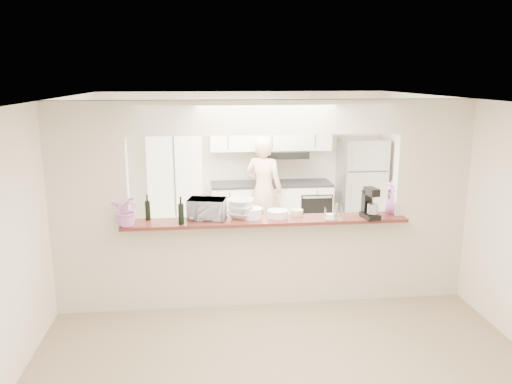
{
  "coord_description": "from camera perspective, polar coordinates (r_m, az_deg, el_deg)",
  "views": [
    {
      "loc": [
        -0.74,
        -5.74,
        2.77
      ],
      "look_at": [
        -0.08,
        0.3,
        1.35
      ],
      "focal_mm": 35.0,
      "sensor_mm": 36.0,
      "label": 1
    }
  ],
  "objects": [
    {
      "name": "plate_stack_b",
      "position": [
        6.04,
        2.5,
        -2.51
      ],
      "size": [
        0.25,
        0.25,
        0.09
      ],
      "color": "white",
      "rests_on": "bar_counter"
    },
    {
      "name": "flower_left",
      "position": [
        5.85,
        -14.47,
        -2.04
      ],
      "size": [
        0.41,
        0.38,
        0.37
      ],
      "primitive_type": "imported",
      "rotation": [
        0.0,
        0.0,
        -0.33
      ],
      "color": "#D671C1",
      "rests_on": "bar_counter"
    },
    {
      "name": "floor",
      "position": [
        6.41,
        1.04,
        -12.39
      ],
      "size": [
        6.0,
        6.0,
        0.0
      ],
      "primitive_type": "plane",
      "color": "gray",
      "rests_on": "ground"
    },
    {
      "name": "plate_stack_a",
      "position": [
        6.02,
        -0.47,
        -2.4
      ],
      "size": [
        0.26,
        0.26,
        0.12
      ],
      "color": "white",
      "rests_on": "bar_counter"
    },
    {
      "name": "partition",
      "position": [
        5.93,
        1.1,
        0.65
      ],
      "size": [
        5.0,
        0.15,
        2.5
      ],
      "color": "beige",
      "rests_on": "floor"
    },
    {
      "name": "kitchen_cabinets",
      "position": [
        8.67,
        -2.43,
        1.22
      ],
      "size": [
        3.15,
        0.62,
        2.25
      ],
      "color": "white",
      "rests_on": "floor"
    },
    {
      "name": "serving_bowls",
      "position": [
        6.01,
        -1.81,
        -1.91
      ],
      "size": [
        0.4,
        0.4,
        0.23
      ],
      "primitive_type": "imported",
      "rotation": [
        0.0,
        0.0,
        -0.37
      ],
      "color": "silver",
      "rests_on": "bar_counter"
    },
    {
      "name": "stand_mixer",
      "position": [
        6.13,
        12.91,
        -1.4
      ],
      "size": [
        0.2,
        0.28,
        0.38
      ],
      "color": "black",
      "rests_on": "bar_counter"
    },
    {
      "name": "red_bowl",
      "position": [
        6.11,
        2.13,
        -2.42
      ],
      "size": [
        0.15,
        0.15,
        0.07
      ],
      "primitive_type": "cylinder",
      "color": "maroon",
      "rests_on": "bar_counter"
    },
    {
      "name": "refrigerator",
      "position": [
        9.05,
        11.89,
        0.65
      ],
      "size": [
        0.75,
        0.7,
        1.7
      ],
      "primitive_type": "cube",
      "color": "#B2B2B7",
      "rests_on": "floor"
    },
    {
      "name": "tan_bowl",
      "position": [
        6.15,
        4.69,
        -2.34
      ],
      "size": [
        0.15,
        0.15,
        0.07
      ],
      "primitive_type": "cylinder",
      "color": "beige",
      "rests_on": "bar_counter"
    },
    {
      "name": "wine_bottle_b",
      "position": [
        5.81,
        -8.56,
        -2.45
      ],
      "size": [
        0.07,
        0.07,
        0.33
      ],
      "color": "black",
      "rests_on": "bar_counter"
    },
    {
      "name": "flower_right",
      "position": [
        6.42,
        15.35,
        -0.64
      ],
      "size": [
        0.24,
        0.24,
        0.4
      ],
      "primitive_type": "imported",
      "rotation": [
        0.0,
        0.0,
        -0.1
      ],
      "color": "#CB71D2",
      "rests_on": "bar_counter"
    },
    {
      "name": "bar_counter",
      "position": [
        6.18,
        1.07,
        -7.59
      ],
      "size": [
        3.4,
        0.38,
        1.09
      ],
      "color": "beige",
      "rests_on": "floor"
    },
    {
      "name": "toaster_oven",
      "position": [
        5.99,
        -5.62,
        -1.92
      ],
      "size": [
        0.49,
        0.38,
        0.25
      ],
      "primitive_type": "imported",
      "rotation": [
        0.0,
        0.0,
        -0.2
      ],
      "color": "#BBBCC1",
      "rests_on": "bar_counter"
    },
    {
      "name": "utensil_caddy",
      "position": [
        6.01,
        8.86,
        -2.35
      ],
      "size": [
        0.23,
        0.15,
        0.2
      ],
      "color": "silver",
      "rests_on": "bar_counter"
    },
    {
      "name": "wine_bottle_a",
      "position": [
        6.05,
        -12.27,
        -2.03
      ],
      "size": [
        0.06,
        0.06,
        0.31
      ],
      "color": "black",
      "rests_on": "bar_counter"
    },
    {
      "name": "tile_overlay",
      "position": [
        7.83,
        -0.4,
        -7.49
      ],
      "size": [
        5.0,
        2.9,
        0.01
      ],
      "primitive_type": "cube",
      "color": "silver",
      "rests_on": "floor"
    },
    {
      "name": "person",
      "position": [
        8.32,
        0.87,
        0.17
      ],
      "size": [
        0.78,
        0.68,
        1.8
      ],
      "primitive_type": "imported",
      "rotation": [
        0.0,
        0.0,
        2.66
      ],
      "color": "beige",
      "rests_on": "floor"
    }
  ]
}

